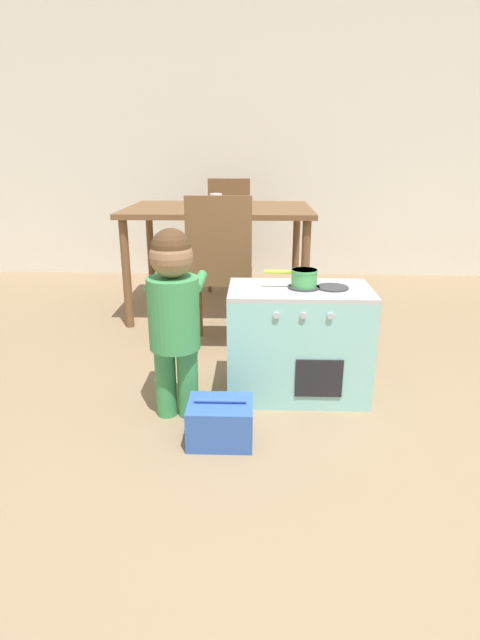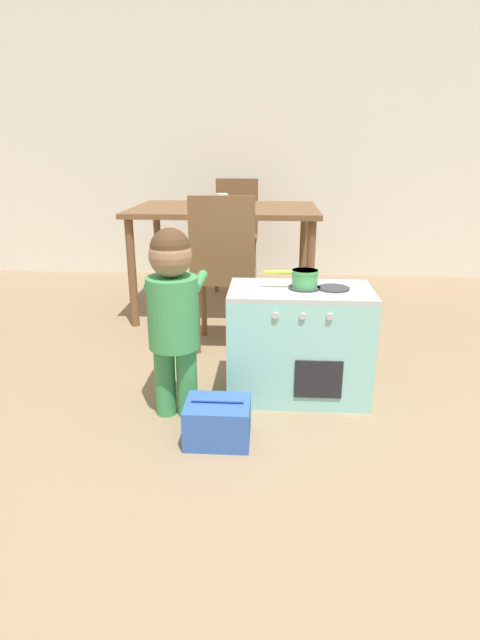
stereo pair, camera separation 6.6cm
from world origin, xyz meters
The scene contains 10 objects.
ground_plane centered at (0.00, 0.00, 0.00)m, with size 16.00×16.00×0.00m, color #8E7556.
wall_back centered at (0.00, 3.42, 1.30)m, with size 10.00×0.06×2.60m.
play_kitchen centered at (0.16, 0.89, 0.27)m, with size 0.66×0.39×0.54m.
toy_pot centered at (0.18, 0.89, 0.59)m, with size 0.25×0.12×0.08m.
child_figure centered at (-0.39, 0.66, 0.51)m, with size 0.24×0.36×0.84m.
toy_basket centered at (-0.18, 0.44, 0.09)m, with size 0.26×0.21×0.19m.
dining_table centered at (-0.31, 2.23, 0.67)m, with size 1.29×0.91×0.76m.
dining_chair_near centered at (-0.25, 1.46, 0.48)m, with size 0.36×0.36×0.91m.
dining_chair_far centered at (-0.28, 2.95, 0.48)m, with size 0.36×0.36×0.91m.
cup_on_table centered at (-0.32, 2.20, 0.81)m, with size 0.08×0.08×0.09m.
Camera 1 is at (-0.04, -1.35, 1.14)m, focal length 28.00 mm.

